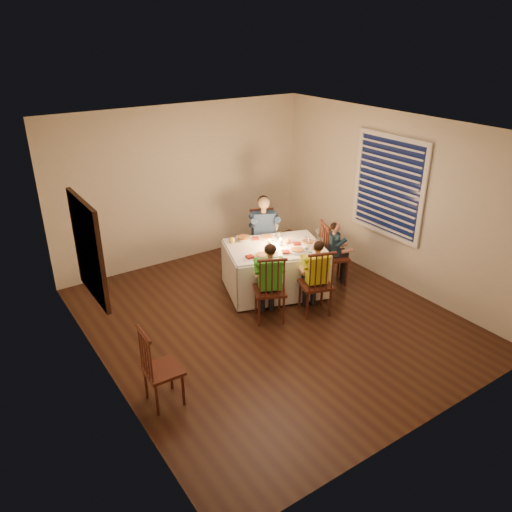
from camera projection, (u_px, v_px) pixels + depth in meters
ground at (270, 319)px, 6.90m from camera, size 5.00×5.00×0.00m
wall_left at (97, 277)px, 5.21m from camera, size 0.02×5.00×2.60m
wall_right at (393, 201)px, 7.49m from camera, size 0.02×5.00×2.60m
wall_back at (184, 185)px, 8.23m from camera, size 4.50×0.02×2.60m
ceiling at (273, 129)px, 5.80m from camera, size 5.00×5.00×0.00m
dining_table at (275, 259)px, 7.42m from camera, size 1.67×1.42×0.71m
chair_adult at (263, 269)px, 8.32m from camera, size 0.53×0.52×1.01m
chair_near_left at (269, 319)px, 6.91m from camera, size 0.54×0.54×1.01m
chair_near_right at (314, 312)px, 7.06m from camera, size 0.52×0.51×1.01m
chair_end at (332, 282)px, 7.90m from camera, size 0.52×0.53×1.01m
chair_extra at (166, 401)px, 5.40m from camera, size 0.38×0.40×0.94m
adult at (263, 269)px, 8.32m from camera, size 0.59×0.57×1.26m
child_green at (269, 319)px, 6.91m from camera, size 0.52×0.50×1.14m
child_yellow at (314, 312)px, 7.06m from camera, size 0.47×0.45×1.11m
child_teal at (332, 282)px, 7.90m from camera, size 0.39×0.40×1.01m
setting_adult at (267, 237)px, 7.61m from camera, size 0.33×0.33×0.02m
setting_green at (262, 256)px, 7.02m from camera, size 0.33×0.33×0.02m
setting_yellow at (297, 251)px, 7.17m from camera, size 0.33×0.33×0.02m
setting_teal at (308, 243)px, 7.44m from camera, size 0.33×0.33×0.02m
candle_left at (270, 244)px, 7.29m from camera, size 0.06×0.06×0.10m
candle_right at (280, 243)px, 7.33m from camera, size 0.06×0.06×0.10m
squash at (232, 240)px, 7.43m from camera, size 0.09×0.09×0.09m
orange_fruit at (288, 241)px, 7.41m from camera, size 0.08×0.08×0.08m
serving_bowl at (243, 239)px, 7.52m from camera, size 0.27×0.27×0.06m
wall_mirror at (88, 250)px, 5.37m from camera, size 0.06×0.95×1.15m
window_blinds at (388, 187)px, 7.46m from camera, size 0.07×1.34×1.54m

